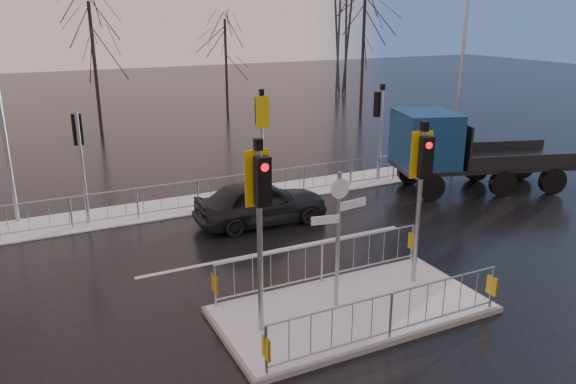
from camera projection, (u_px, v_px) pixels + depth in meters
name	position (u px, v px, depth m)	size (l,w,h in m)	color
ground	(352.00, 312.00, 12.48)	(120.00, 120.00, 0.00)	black
snow_verge	(221.00, 200.00, 19.81)	(30.00, 2.00, 0.04)	white
lane_markings	(360.00, 319.00, 12.19)	(8.00, 11.38, 0.01)	silver
traffic_island	(352.00, 296.00, 12.36)	(6.00, 3.04, 4.15)	slate
far_kerb_fixtures	(233.00, 176.00, 19.20)	(18.00, 0.65, 3.83)	#979DA4
car_far_lane	(261.00, 202.00, 17.49)	(1.67, 4.15, 1.42)	black
flatbed_truck	(448.00, 149.00, 20.51)	(6.83, 4.13, 2.98)	black
tree_far_a	(93.00, 43.00, 28.95)	(3.75, 3.75, 7.08)	black
tree_far_b	(226.00, 50.00, 34.22)	(3.25, 3.25, 6.14)	black
tree_far_c	(364.00, 33.00, 34.73)	(4.00, 4.00, 7.55)	black
street_lamp_right	(463.00, 63.00, 22.84)	(1.25, 0.18, 8.00)	#979DA4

